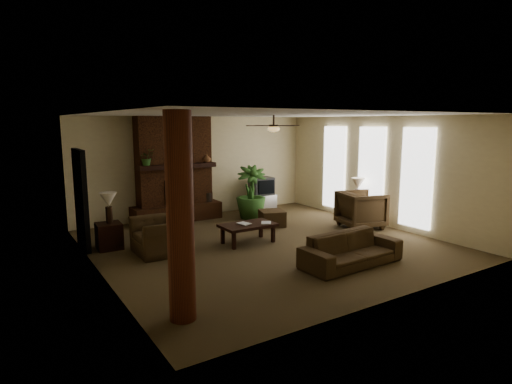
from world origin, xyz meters
TOP-DOWN VIEW (x-y plane):
  - room_shell at (0.00, 0.00)m, footprint 7.00×7.00m
  - fireplace at (-0.80, 3.22)m, footprint 2.40×0.70m
  - windows at (3.45, 0.20)m, footprint 0.08×3.65m
  - log_column at (-2.95, -2.40)m, footprint 0.36×0.36m
  - doorway at (-3.44, 1.80)m, footprint 0.10×1.00m
  - ceiling_fan at (0.40, 0.30)m, footprint 1.35×1.35m
  - sofa at (0.58, -2.01)m, footprint 2.04×0.66m
  - armchair_left at (-2.18, 0.62)m, footprint 0.72×1.10m
  - armchair_right at (2.85, -0.08)m, footprint 1.14×1.19m
  - coffee_table at (-0.29, 0.27)m, footprint 1.20×0.70m
  - ottoman at (1.05, 1.28)m, footprint 0.76×0.76m
  - tv_stand at (1.78, 2.93)m, footprint 0.91×0.62m
  - tv at (1.83, 2.97)m, footprint 0.69×0.58m
  - floor_vase at (0.10, 3.15)m, footprint 0.34×0.34m
  - floor_plant at (1.06, 2.32)m, footprint 1.27×1.66m
  - side_table_left at (-2.99, 1.47)m, footprint 0.52×0.52m
  - lamp_left at (-2.96, 1.49)m, footprint 0.41×0.41m
  - side_table_right at (3.15, 0.32)m, footprint 0.59×0.59m
  - lamp_right at (3.15, 0.37)m, footprint 0.46×0.46m
  - mantel_plant at (-1.63, 2.98)m, footprint 0.49×0.52m
  - mantel_vase at (0.05, 3.00)m, footprint 0.26×0.27m
  - book_a at (-0.49, 0.27)m, footprint 0.22×0.07m
  - book_b at (-0.01, 0.17)m, footprint 0.19×0.14m

SIDE VIEW (x-z plane):
  - ottoman at x=1.05m, z-range 0.00..0.40m
  - tv_stand at x=1.78m, z-range 0.00..0.50m
  - side_table_left at x=-2.99m, z-range 0.00..0.55m
  - side_table_right at x=3.15m, z-range 0.00..0.55m
  - coffee_table at x=-0.29m, z-range 0.16..0.59m
  - sofa at x=0.58m, z-range 0.00..0.79m
  - floor_plant at x=1.06m, z-range 0.00..0.82m
  - floor_vase at x=0.10m, z-range 0.05..0.82m
  - armchair_left at x=-2.18m, z-range 0.00..0.95m
  - armchair_right at x=2.85m, z-range 0.00..1.02m
  - book_a at x=-0.49m, z-range 0.43..0.72m
  - book_b at x=-0.01m, z-range 0.43..0.72m
  - tv at x=1.83m, z-range 0.50..1.02m
  - lamp_left at x=-2.96m, z-range 0.68..1.33m
  - lamp_right at x=3.15m, z-range 0.68..1.33m
  - doorway at x=-3.44m, z-range 0.00..2.10m
  - fireplace at x=-0.80m, z-range -0.24..2.56m
  - windows at x=3.45m, z-range 0.17..2.53m
  - log_column at x=-2.95m, z-range 0.00..2.80m
  - room_shell at x=0.00m, z-range -2.10..4.90m
  - mantel_vase at x=0.05m, z-range 1.56..1.78m
  - mantel_plant at x=-1.63m, z-range 1.56..1.89m
  - ceiling_fan at x=0.40m, z-range 2.34..2.72m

